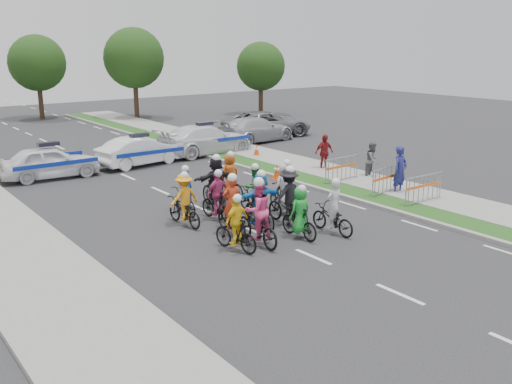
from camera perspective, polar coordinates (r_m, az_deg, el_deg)
ground at (r=15.88m, az=5.75°, el=-6.49°), size 90.00×90.00×0.00m
curb_right at (r=22.66m, az=6.74°, el=0.17°), size 0.20×60.00×0.12m
grass_strip at (r=23.14m, az=8.00°, el=0.42°), size 1.20×60.00×0.11m
sidewalk_right at (r=24.41m, az=11.01°, el=1.07°), size 2.40×60.00×0.13m
sidewalk_left at (r=17.19m, az=-22.76°, el=-5.69°), size 3.00×60.00×0.13m
rider_0 at (r=17.68m, az=7.67°, el=-2.29°), size 0.62×1.74×1.77m
rider_1 at (r=17.13m, az=4.38°, el=-2.51°), size 0.71×1.60×1.67m
rider_2 at (r=16.52m, az=0.11°, el=-2.79°), size 0.88×2.03×2.04m
rider_3 at (r=16.06m, az=-2.02°, el=-3.69°), size 0.90×1.66×1.68m
rider_4 at (r=18.33m, az=3.22°, el=-1.00°), size 1.10×1.94×1.97m
rider_5 at (r=17.94m, az=0.39°, el=-1.19°), size 1.56×1.86×1.91m
rider_6 at (r=17.44m, az=-2.50°, el=-2.23°), size 0.95×1.99×1.95m
rider_7 at (r=19.47m, az=2.90°, el=-0.09°), size 0.86×1.88×1.93m
rider_8 at (r=19.54m, az=-0.23°, el=-0.27°), size 0.78×1.78×1.78m
rider_9 at (r=18.83m, az=-3.88°, el=-0.85°), size 0.90×1.69×1.74m
rider_10 at (r=18.38m, az=-7.20°, el=-1.24°), size 1.02×1.79×1.80m
rider_11 at (r=20.17m, az=-4.05°, el=0.65°), size 1.59×1.90×1.97m
rider_12 at (r=19.65m, az=-7.13°, el=-0.56°), size 0.81×1.76×1.73m
rider_13 at (r=21.43m, az=-2.65°, el=1.21°), size 0.78×1.75×1.83m
police_car_0 at (r=26.21m, az=-19.92°, el=2.84°), size 4.29×2.00×1.42m
police_car_1 at (r=27.80m, az=-11.52°, el=4.02°), size 4.35×2.07×1.37m
police_car_2 at (r=30.12m, az=-5.12°, el=5.24°), size 5.43×2.47×1.54m
civilian_sedan at (r=33.76m, az=-0.03°, el=6.27°), size 5.26×2.61×1.47m
civilian_suv at (r=35.86m, az=1.13°, el=6.85°), size 6.04×3.67×1.57m
spectator_0 at (r=22.65m, az=14.21°, el=2.11°), size 0.73×0.52×1.89m
spectator_1 at (r=25.11m, az=11.57°, el=3.13°), size 0.91×0.80×1.59m
spectator_2 at (r=26.29m, az=6.83°, el=3.94°), size 1.02×0.51×1.68m
barrier_0 at (r=21.45m, az=16.41°, el=0.20°), size 2.01×0.56×1.12m
barrier_1 at (r=22.46m, az=12.97°, el=1.08°), size 2.05×0.75×1.12m
barrier_2 at (r=24.05m, az=8.58°, el=2.19°), size 2.02×0.58×1.12m
cone_0 at (r=24.50m, az=2.11°, el=2.05°), size 0.40×0.40×0.70m
cone_1 at (r=29.18m, az=0.05°, el=4.13°), size 0.40×0.40×0.70m
tree_1 at (r=45.09m, az=-12.11°, el=12.95°), size 4.55×4.55×6.82m
tree_2 at (r=46.36m, az=0.49°, el=12.44°), size 3.85×3.85×5.77m
tree_4 at (r=46.72m, az=-21.04°, el=11.94°), size 4.20×4.20×6.30m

